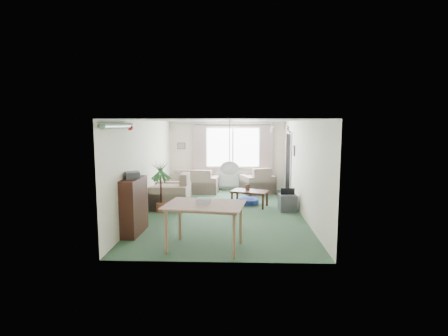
{
  "coord_description": "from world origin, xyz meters",
  "views": [
    {
      "loc": [
        0.33,
        -8.88,
        2.32
      ],
      "look_at": [
        0.0,
        0.3,
        1.15
      ],
      "focal_mm": 28.0,
      "sensor_mm": 36.0,
      "label": 1
    }
  ],
  "objects_px": {
    "armchair_corner": "(257,180)",
    "sofa": "(194,181)",
    "houseplant": "(161,187)",
    "coffee_table": "(250,198)",
    "pet_bed": "(247,201)",
    "dining_table": "(205,227)",
    "bookshelf": "(134,206)",
    "tv_cube": "(287,203)",
    "armchair_left": "(170,190)"
  },
  "relations": [
    {
      "from": "bookshelf",
      "to": "tv_cube",
      "type": "xyz_separation_m",
      "value": [
        3.54,
        2.06,
        -0.37
      ]
    },
    {
      "from": "houseplant",
      "to": "tv_cube",
      "type": "xyz_separation_m",
      "value": [
        3.35,
        0.26,
        -0.46
      ]
    },
    {
      "from": "tv_cube",
      "to": "pet_bed",
      "type": "bearing_deg",
      "value": 137.36
    },
    {
      "from": "bookshelf",
      "to": "armchair_left",
      "type": "bearing_deg",
      "value": 83.92
    },
    {
      "from": "armchair_corner",
      "to": "pet_bed",
      "type": "bearing_deg",
      "value": 56.59
    },
    {
      "from": "dining_table",
      "to": "tv_cube",
      "type": "xyz_separation_m",
      "value": [
        1.95,
        2.92,
        -0.19
      ]
    },
    {
      "from": "bookshelf",
      "to": "tv_cube",
      "type": "relative_size",
      "value": 2.44
    },
    {
      "from": "pet_bed",
      "to": "armchair_corner",
      "type": "bearing_deg",
      "value": 76.45
    },
    {
      "from": "houseplant",
      "to": "coffee_table",
      "type": "bearing_deg",
      "value": 17.35
    },
    {
      "from": "bookshelf",
      "to": "houseplant",
      "type": "distance_m",
      "value": 1.81
    },
    {
      "from": "armchair_corner",
      "to": "coffee_table",
      "type": "height_order",
      "value": "armchair_corner"
    },
    {
      "from": "houseplant",
      "to": "sofa",
      "type": "bearing_deg",
      "value": 78.46
    },
    {
      "from": "armchair_corner",
      "to": "sofa",
      "type": "bearing_deg",
      "value": -20.54
    },
    {
      "from": "armchair_left",
      "to": "bookshelf",
      "type": "xyz_separation_m",
      "value": [
        -0.34,
        -2.34,
        0.11
      ]
    },
    {
      "from": "armchair_left",
      "to": "tv_cube",
      "type": "distance_m",
      "value": 3.22
    },
    {
      "from": "houseplant",
      "to": "dining_table",
      "type": "distance_m",
      "value": 3.02
    },
    {
      "from": "armchair_left",
      "to": "tv_cube",
      "type": "relative_size",
      "value": 2.2
    },
    {
      "from": "sofa",
      "to": "bookshelf",
      "type": "bearing_deg",
      "value": 84.31
    },
    {
      "from": "dining_table",
      "to": "pet_bed",
      "type": "xyz_separation_m",
      "value": [
        0.9,
        3.77,
        -0.35
      ]
    },
    {
      "from": "coffee_table",
      "to": "dining_table",
      "type": "relative_size",
      "value": 0.75
    },
    {
      "from": "coffee_table",
      "to": "sofa",
      "type": "bearing_deg",
      "value": 132.7
    },
    {
      "from": "houseplant",
      "to": "pet_bed",
      "type": "relative_size",
      "value": 2.09
    },
    {
      "from": "sofa",
      "to": "armchair_corner",
      "type": "xyz_separation_m",
      "value": [
        2.13,
        -0.02,
        0.04
      ]
    },
    {
      "from": "bookshelf",
      "to": "pet_bed",
      "type": "bearing_deg",
      "value": 51.59
    },
    {
      "from": "dining_table",
      "to": "tv_cube",
      "type": "relative_size",
      "value": 2.74
    },
    {
      "from": "houseplant",
      "to": "dining_table",
      "type": "height_order",
      "value": "houseplant"
    },
    {
      "from": "armchair_corner",
      "to": "dining_table",
      "type": "relative_size",
      "value": 0.74
    },
    {
      "from": "coffee_table",
      "to": "tv_cube",
      "type": "relative_size",
      "value": 2.05
    },
    {
      "from": "coffee_table",
      "to": "pet_bed",
      "type": "height_order",
      "value": "coffee_table"
    },
    {
      "from": "coffee_table",
      "to": "pet_bed",
      "type": "bearing_deg",
      "value": 97.68
    },
    {
      "from": "armchair_corner",
      "to": "coffee_table",
      "type": "xyz_separation_m",
      "value": [
        -0.32,
        -1.93,
        -0.21
      ]
    },
    {
      "from": "dining_table",
      "to": "tv_cube",
      "type": "height_order",
      "value": "dining_table"
    },
    {
      "from": "sofa",
      "to": "houseplant",
      "type": "distance_m",
      "value": 2.76
    },
    {
      "from": "dining_table",
      "to": "armchair_corner",
      "type": "bearing_deg",
      "value": 76.49
    },
    {
      "from": "armchair_corner",
      "to": "pet_bed",
      "type": "distance_m",
      "value": 1.64
    },
    {
      "from": "armchair_corner",
      "to": "houseplant",
      "type": "height_order",
      "value": "houseplant"
    },
    {
      "from": "sofa",
      "to": "armchair_left",
      "type": "xyz_separation_m",
      "value": [
        -0.4,
        -2.16,
        0.08
      ]
    },
    {
      "from": "armchair_left",
      "to": "tv_cube",
      "type": "bearing_deg",
      "value": 85.44
    },
    {
      "from": "armchair_corner",
      "to": "tv_cube",
      "type": "distance_m",
      "value": 2.5
    },
    {
      "from": "armchair_corner",
      "to": "bookshelf",
      "type": "relative_size",
      "value": 0.82
    },
    {
      "from": "armchair_left",
      "to": "houseplant",
      "type": "xyz_separation_m",
      "value": [
        -0.15,
        -0.54,
        0.2
      ]
    },
    {
      "from": "tv_cube",
      "to": "armchair_left",
      "type": "bearing_deg",
      "value": 171.51
    },
    {
      "from": "sofa",
      "to": "armchair_left",
      "type": "relative_size",
      "value": 1.5
    },
    {
      "from": "sofa",
      "to": "pet_bed",
      "type": "height_order",
      "value": "sofa"
    },
    {
      "from": "houseplant",
      "to": "pet_bed",
      "type": "bearing_deg",
      "value": 25.71
    },
    {
      "from": "bookshelf",
      "to": "dining_table",
      "type": "relative_size",
      "value": 0.89
    },
    {
      "from": "armchair_corner",
      "to": "tv_cube",
      "type": "relative_size",
      "value": 2.01
    },
    {
      "from": "armchair_left",
      "to": "coffee_table",
      "type": "relative_size",
      "value": 1.08
    },
    {
      "from": "coffee_table",
      "to": "pet_bed",
      "type": "relative_size",
      "value": 1.52
    },
    {
      "from": "sofa",
      "to": "tv_cube",
      "type": "height_order",
      "value": "sofa"
    }
  ]
}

